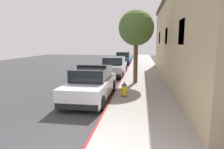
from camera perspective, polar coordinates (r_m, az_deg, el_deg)
The scene contains 9 objects.
ground_plane at distance 15.59m, azimuth -13.64°, elevation -1.77°, with size 32.28×60.00×0.20m, color #353538.
sidewalk_pavement at distance 14.42m, azimuth 9.02°, elevation -1.82°, with size 3.03×60.00×0.14m, color gray.
curb_painted_edge at distance 14.49m, azimuth 2.85°, elevation -1.67°, with size 0.08×60.00×0.14m, color maroon.
storefront_building at distance 15.50m, azimuth 28.67°, elevation 9.39°, with size 7.35×19.79×6.28m.
police_cruiser at distance 10.04m, azimuth -5.92°, elevation -2.65°, with size 1.94×4.84×1.68m.
parked_car_silver_ahead at distance 17.20m, azimuth 0.61°, elevation 2.33°, with size 1.94×4.84×1.56m.
parked_car_dark_far at distance 26.47m, azimuth 3.31°, elevation 4.73°, with size 1.94×4.84×1.56m.
fire_hydrant at distance 9.88m, azimuth 3.55°, elevation -4.34°, with size 0.44×0.40×0.76m.
street_tree at distance 13.20m, azimuth 6.99°, elevation 13.06°, with size 2.30×2.30×4.75m.
Camera 1 is at (1.35, -4.16, 2.80)m, focal length 31.72 mm.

